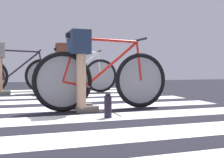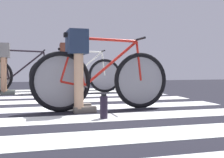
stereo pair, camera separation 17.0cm
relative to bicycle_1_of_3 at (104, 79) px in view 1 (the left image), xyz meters
The scene contains 8 objects.
ground 1.13m from the bicycle_1_of_3, 151.47° to the left, with size 18.00×14.00×0.02m.
crosswalk_markings 0.99m from the bicycle_1_of_3, 165.25° to the left, with size 5.36×6.49×0.00m.
bicycle_1_of_3 is the anchor object (origin of this frame).
cyclist_1_of_3 0.39m from the bicycle_1_of_3, behind, with size 0.32×0.42×0.96m.
bicycle_2_of_3 2.37m from the bicycle_1_of_3, 88.31° to the left, with size 1.74×0.52×0.93m.
cyclist_2_of_3 2.40m from the bicycle_1_of_3, 95.79° to the left, with size 0.32×0.41×1.03m.
bicycle_3_of_3 2.75m from the bicycle_1_of_3, 114.34° to the left, with size 1.74×0.52×0.93m.
water_bottle 0.64m from the bicycle_1_of_3, 100.95° to the right, with size 0.08×0.08×0.26m.
Camera 1 is at (0.04, -3.73, 0.53)m, focal length 43.04 mm.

